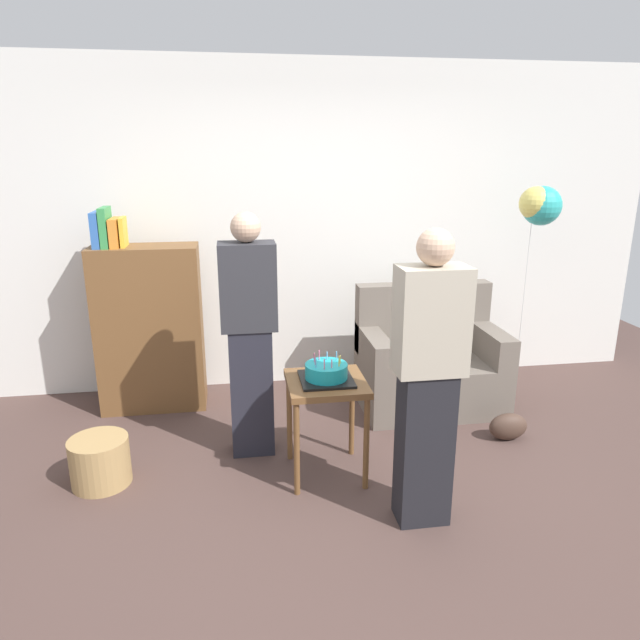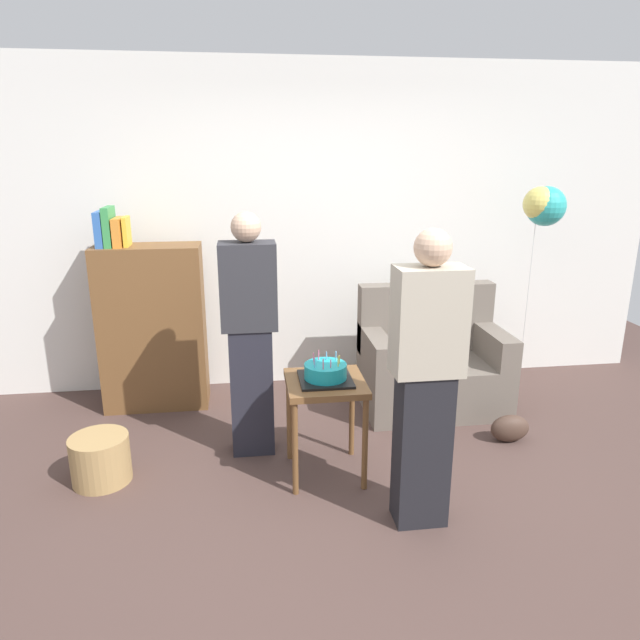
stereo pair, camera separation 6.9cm
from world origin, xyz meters
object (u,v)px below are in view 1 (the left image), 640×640
(side_table, at_px, (326,395))
(wicker_basket, at_px, (100,461))
(person_blowing_candles, at_px, (250,335))
(birthday_cake, at_px, (326,373))
(person_holding_cake, at_px, (428,380))
(balloon_bunch, at_px, (539,205))
(handbag, at_px, (508,427))
(couch, at_px, (429,364))
(bookshelf, at_px, (149,326))

(side_table, xyz_separation_m, wicker_basket, (-1.40, 0.09, -0.39))
(person_blowing_candles, bearing_deg, wicker_basket, -144.78)
(birthday_cake, relative_size, person_holding_cake, 0.20)
(person_holding_cake, height_order, balloon_bunch, balloon_bunch)
(balloon_bunch, bearing_deg, birthday_cake, -151.73)
(birthday_cake, relative_size, handbag, 1.14)
(couch, relative_size, person_holding_cake, 0.67)
(balloon_bunch, bearing_deg, side_table, -151.73)
(wicker_basket, height_order, handbag, wicker_basket)
(side_table, distance_m, birthday_cake, 0.15)
(side_table, bearing_deg, couch, 42.63)
(wicker_basket, bearing_deg, birthday_cake, -3.87)
(birthday_cake, distance_m, person_blowing_candles, 0.59)
(couch, bearing_deg, person_blowing_candles, -159.12)
(person_holding_cake, relative_size, wicker_basket, 4.53)
(person_holding_cake, relative_size, balloon_bunch, 0.94)
(bookshelf, height_order, balloon_bunch, balloon_bunch)
(bookshelf, bearing_deg, birthday_cake, -45.31)
(person_holding_cake, bearing_deg, couch, -105.96)
(person_blowing_candles, relative_size, handbag, 5.82)
(birthday_cake, height_order, balloon_bunch, balloon_bunch)
(birthday_cake, height_order, wicker_basket, birthday_cake)
(couch, bearing_deg, balloon_bunch, 5.47)
(couch, distance_m, side_table, 1.35)
(bookshelf, bearing_deg, person_holding_cake, -46.84)
(birthday_cake, xyz_separation_m, person_blowing_candles, (-0.45, 0.36, 0.14))
(person_blowing_candles, distance_m, handbag, 1.95)
(birthday_cake, xyz_separation_m, wicker_basket, (-1.40, 0.09, -0.54))
(handbag, bearing_deg, wicker_basket, -177.07)
(birthday_cake, bearing_deg, balloon_bunch, 28.27)
(person_blowing_candles, bearing_deg, handbag, 15.58)
(bookshelf, height_order, wicker_basket, bookshelf)
(birthday_cake, relative_size, wicker_basket, 0.89)
(birthday_cake, relative_size, person_blowing_candles, 0.20)
(person_blowing_candles, xyz_separation_m, balloon_bunch, (2.29, 0.63, 0.75))
(person_blowing_candles, xyz_separation_m, handbag, (1.80, -0.13, -0.73))
(bookshelf, relative_size, birthday_cake, 4.97)
(balloon_bunch, bearing_deg, bookshelf, 175.73)
(birthday_cake, bearing_deg, wicker_basket, 176.13)
(person_holding_cake, bearing_deg, bookshelf, -42.52)
(side_table, bearing_deg, birthday_cake, 10.43)
(birthday_cake, xyz_separation_m, handbag, (1.36, 0.24, -0.59))
(person_blowing_candles, distance_m, balloon_bunch, 2.49)
(couch, distance_m, handbag, 0.80)
(person_holding_cake, xyz_separation_m, wicker_basket, (-1.85, 0.64, -0.68))
(couch, height_order, side_table, couch)
(side_table, xyz_separation_m, balloon_bunch, (1.84, 0.99, 1.04))
(wicker_basket, bearing_deg, couch, 18.84)
(side_table, distance_m, wicker_basket, 1.45)
(birthday_cake, bearing_deg, couch, 42.63)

